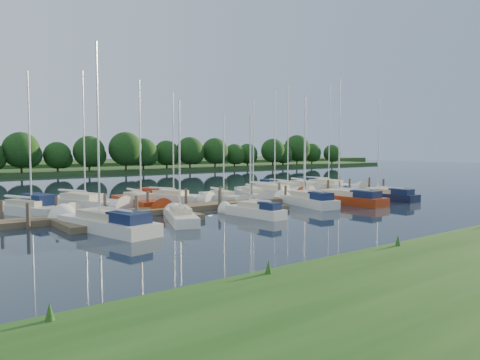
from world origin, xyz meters
TOP-DOWN VIEW (x-y plane):
  - ground at (0.00, 0.00)m, footprint 260.00×260.00m
  - dock at (0.00, 7.31)m, footprint 40.00×6.00m
  - mooring_pilings at (0.00, 8.43)m, footprint 38.24×2.84m
  - far_shore at (0.00, 75.00)m, footprint 180.00×30.00m
  - distant_hill at (0.00, 100.00)m, footprint 220.00×40.00m
  - treeline at (1.06, 62.11)m, footprint 144.28×9.72m
  - sailboat_n_0 at (-16.46, 13.06)m, footprint 4.95×8.46m
  - motorboat at (-15.70, 12.97)m, footprint 2.95×6.32m
  - sailboat_n_2 at (-11.87, 14.75)m, footprint 5.06×9.04m
  - sailboat_n_3 at (-7.99, 12.15)m, footprint 2.31×8.56m
  - sailboat_n_4 at (-3.85, 14.43)m, footprint 4.87×7.94m
  - sailboat_n_5 at (0.25, 11.77)m, footprint 1.81×6.60m
  - sailboat_n_6 at (3.63, 11.47)m, footprint 4.31×7.60m
  - sailboat_n_7 at (7.50, 12.88)m, footprint 4.18×8.91m
  - sailboat_n_8 at (11.38, 15.10)m, footprint 3.08×9.88m
  - sailboat_n_9 at (13.09, 13.86)m, footprint 3.82×8.91m
  - sailboat_n_10 at (17.70, 14.73)m, footprint 3.20×10.23m
  - sailboat_s_0 at (-14.54, 3.16)m, footprint 3.73×9.30m
  - sailboat_s_1 at (-9.21, 3.25)m, footprint 3.47×6.46m
  - sailboat_s_2 at (-3.75, 2.14)m, footprint 1.94×5.88m
  - sailboat_s_3 at (3.87, 4.31)m, footprint 3.08×7.74m
  - sailboat_s_4 at (7.72, 3.64)m, footprint 2.56×9.03m
  - sailboat_s_5 at (12.99, 3.34)m, footprint 2.17×7.83m

SIDE VIEW (x-z plane):
  - ground at x=0.00m, z-range 0.00..0.00m
  - dock at x=0.00m, z-range 0.00..0.40m
  - sailboat_n_5 at x=0.25m, z-range -3.96..4.50m
  - sailboat_n_7 at x=7.50m, z-range -5.35..5.89m
  - sailboat_s_1 at x=-9.21m, z-range -3.96..4.51m
  - sailboat_n_6 at x=3.63m, z-range -4.68..5.23m
  - sailboat_n_0 at x=-16.46m, z-range -5.23..5.78m
  - sailboat_n_9 at x=13.09m, z-range -5.36..5.92m
  - sailboat_n_2 at x=-11.87m, z-range -5.57..6.13m
  - sailboat_n_3 at x=-7.99m, z-range -5.21..5.78m
  - far_shore at x=0.00m, z-range 0.00..0.60m
  - sailboat_n_8 at x=11.38m, z-range -5.85..6.48m
  - sailboat_n_4 at x=-3.85m, z-range -4.87..5.50m
  - sailboat_s_5 at x=12.99m, z-range -4.67..5.31m
  - sailboat_n_10 at x=17.70m, z-range -6.06..6.71m
  - sailboat_s_2 at x=-3.75m, z-range -3.53..4.18m
  - sailboat_s_4 at x=7.72m, z-range -5.40..6.07m
  - sailboat_s_0 at x=-14.54m, z-range -5.54..6.21m
  - sailboat_s_3 at x=3.87m, z-range -4.65..5.33m
  - motorboat at x=-15.70m, z-range -0.56..1.31m
  - mooring_pilings at x=0.00m, z-range -0.40..1.60m
  - distant_hill at x=0.00m, z-range 0.00..1.40m
  - treeline at x=1.06m, z-range -0.08..8.23m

